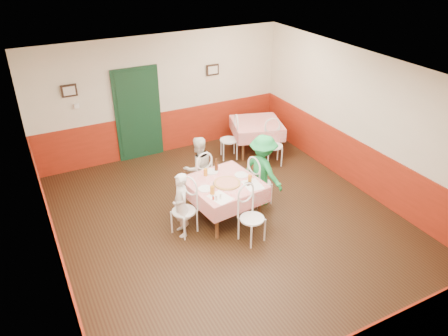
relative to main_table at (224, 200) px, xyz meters
name	(u,v)px	position (x,y,z in m)	size (l,w,h in m)	color
floor	(233,225)	(0.01, -0.32, -0.38)	(7.00, 7.00, 0.00)	black
ceiling	(234,77)	(0.01, -0.32, 2.42)	(7.00, 7.00, 0.00)	white
back_wall	(161,96)	(0.01, 3.18, 1.02)	(6.00, 0.10, 2.80)	beige
front_wall	(391,293)	(0.01, -3.82, 1.02)	(6.00, 0.10, 2.80)	beige
left_wall	(46,203)	(-2.99, -0.32, 1.02)	(0.10, 7.00, 2.80)	beige
right_wall	(368,125)	(3.01, -0.32, 1.02)	(0.10, 7.00, 2.80)	beige
wainscot_back	(164,132)	(0.01, 3.16, 0.12)	(6.00, 0.03, 1.00)	maroon
wainscot_left	(59,253)	(-2.97, -0.32, 0.12)	(0.03, 7.00, 1.00)	maroon
wainscot_right	(360,166)	(3.00, -0.32, 0.12)	(0.03, 7.00, 1.00)	maroon
door	(138,115)	(-0.59, 3.13, 0.68)	(0.96, 0.06, 2.10)	black
picture_left	(69,91)	(-1.99, 3.13, 1.48)	(0.32, 0.03, 0.26)	black
picture_right	(213,70)	(1.31, 3.13, 1.48)	(0.32, 0.03, 0.26)	black
thermostat	(77,106)	(-1.89, 3.13, 1.12)	(0.10, 0.03, 0.10)	white
main_table	(224,200)	(0.00, 0.00, 0.00)	(1.22, 1.22, 0.77)	red
second_table	(256,137)	(1.98, 2.12, 0.00)	(1.12, 1.12, 0.77)	red
chair_left	(184,211)	(-0.84, -0.10, 0.08)	(0.42, 0.42, 0.90)	white
chair_right	(260,183)	(0.84, 0.10, 0.08)	(0.42, 0.42, 0.90)	white
chair_far	(200,177)	(-0.10, 0.84, 0.08)	(0.42, 0.42, 0.90)	white
chair_near	(252,219)	(0.10, -0.84, 0.08)	(0.42, 0.42, 0.90)	white
chair_second_a	(229,140)	(1.23, 2.12, 0.08)	(0.42, 0.42, 0.90)	white
chair_second_b	(274,146)	(1.98, 1.37, 0.08)	(0.42, 0.42, 0.90)	white
pizza	(227,183)	(0.02, -0.08, 0.40)	(0.48, 0.48, 0.03)	#B74723
plate_left	(205,189)	(-0.41, -0.06, 0.39)	(0.25, 0.25, 0.01)	white
plate_right	(241,175)	(0.40, 0.07, 0.39)	(0.25, 0.25, 0.01)	white
plate_far	(211,172)	(-0.04, 0.44, 0.39)	(0.25, 0.25, 0.01)	white
glass_a	(212,190)	(-0.36, -0.27, 0.46)	(0.08, 0.08, 0.15)	#BF7219
glass_b	(250,178)	(0.43, -0.19, 0.45)	(0.07, 0.07, 0.12)	#BF7219
glass_c	(206,172)	(-0.19, 0.37, 0.45)	(0.07, 0.07, 0.14)	#BF7219
beer_bottle	(216,165)	(0.06, 0.44, 0.50)	(0.07, 0.07, 0.24)	#381C0A
shaker_a	(216,198)	(-0.39, -0.48, 0.43)	(0.04, 0.04, 0.09)	silver
shaker_b	(220,197)	(-0.31, -0.47, 0.43)	(0.04, 0.04, 0.09)	silver
shaker_c	(213,198)	(-0.43, -0.44, 0.43)	(0.04, 0.04, 0.09)	#B23319
menu_left	(220,198)	(-0.30, -0.44, 0.39)	(0.30, 0.40, 0.00)	white
menu_right	(253,185)	(0.41, -0.33, 0.39)	(0.30, 0.40, 0.00)	white
wallet	(249,184)	(0.36, -0.27, 0.40)	(0.11, 0.09, 0.02)	black
diner_left	(181,205)	(-0.89, -0.11, 0.23)	(0.44, 0.29, 1.20)	gray
diner_far	(198,168)	(-0.11, 0.89, 0.27)	(0.63, 0.49, 1.30)	gray
diner_right	(263,170)	(0.89, 0.11, 0.35)	(0.93, 0.54, 1.44)	gray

